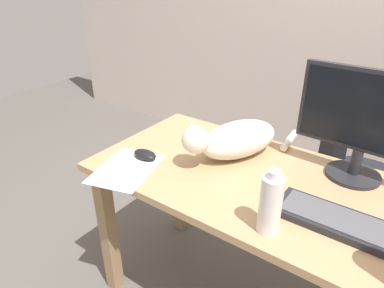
{
  "coord_description": "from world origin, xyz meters",
  "views": [
    {
      "loc": [
        0.33,
        -1.03,
        1.44
      ],
      "look_at": [
        -0.4,
        -0.01,
        0.79
      ],
      "focal_mm": 31.68,
      "sensor_mm": 36.0,
      "label": 1
    }
  ],
  "objects_px": {
    "computer_mouse": "(145,155)",
    "keyboard": "(348,225)",
    "monitor": "(366,122)",
    "spray_bottle": "(271,204)",
    "cat": "(235,139)",
    "office_chair": "(349,193)"
  },
  "relations": [
    {
      "from": "monitor",
      "to": "computer_mouse",
      "type": "distance_m",
      "value": 0.85
    },
    {
      "from": "office_chair",
      "to": "computer_mouse",
      "type": "xyz_separation_m",
      "value": [
        -0.7,
        -0.82,
        0.38
      ]
    },
    {
      "from": "monitor",
      "to": "keyboard",
      "type": "xyz_separation_m",
      "value": [
        0.06,
        -0.32,
        -0.21
      ]
    },
    {
      "from": "monitor",
      "to": "spray_bottle",
      "type": "bearing_deg",
      "value": -106.28
    },
    {
      "from": "cat",
      "to": "monitor",
      "type": "bearing_deg",
      "value": 15.9
    },
    {
      "from": "keyboard",
      "to": "computer_mouse",
      "type": "distance_m",
      "value": 0.8
    },
    {
      "from": "monitor",
      "to": "spray_bottle",
      "type": "relative_size",
      "value": 2.26
    },
    {
      "from": "office_chair",
      "to": "monitor",
      "type": "relative_size",
      "value": 1.83
    },
    {
      "from": "keyboard",
      "to": "spray_bottle",
      "type": "height_order",
      "value": "spray_bottle"
    },
    {
      "from": "cat",
      "to": "spray_bottle",
      "type": "bearing_deg",
      "value": -47.91
    },
    {
      "from": "spray_bottle",
      "to": "office_chair",
      "type": "bearing_deg",
      "value": 84.17
    },
    {
      "from": "computer_mouse",
      "to": "keyboard",
      "type": "bearing_deg",
      "value": 2.97
    },
    {
      "from": "keyboard",
      "to": "spray_bottle",
      "type": "xyz_separation_m",
      "value": [
        -0.2,
        -0.15,
        0.08
      ]
    },
    {
      "from": "computer_mouse",
      "to": "spray_bottle",
      "type": "bearing_deg",
      "value": -10.3
    },
    {
      "from": "monitor",
      "to": "computer_mouse",
      "type": "height_order",
      "value": "monitor"
    },
    {
      "from": "office_chair",
      "to": "keyboard",
      "type": "relative_size",
      "value": 2.0
    },
    {
      "from": "cat",
      "to": "computer_mouse",
      "type": "height_order",
      "value": "cat"
    },
    {
      "from": "computer_mouse",
      "to": "spray_bottle",
      "type": "relative_size",
      "value": 0.52
    },
    {
      "from": "monitor",
      "to": "spray_bottle",
      "type": "xyz_separation_m",
      "value": [
        -0.14,
        -0.47,
        -0.13
      ]
    },
    {
      "from": "cat",
      "to": "spray_bottle",
      "type": "distance_m",
      "value": 0.46
    },
    {
      "from": "monitor",
      "to": "computer_mouse",
      "type": "relative_size",
      "value": 4.37
    },
    {
      "from": "monitor",
      "to": "keyboard",
      "type": "distance_m",
      "value": 0.39
    }
  ]
}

